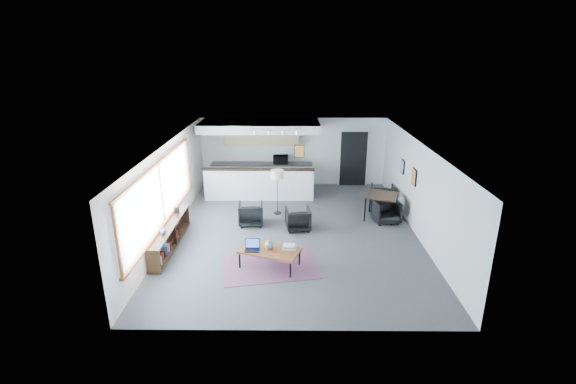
{
  "coord_description": "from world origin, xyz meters",
  "views": [
    {
      "loc": [
        -0.07,
        -11.1,
        5.06
      ],
      "look_at": [
        -0.17,
        0.4,
        1.08
      ],
      "focal_mm": 26.0,
      "sensor_mm": 36.0,
      "label": 1
    }
  ],
  "objects_px": {
    "book_stack": "(289,247)",
    "dining_table": "(382,197)",
    "coffee_table": "(270,251)",
    "armchair_right": "(298,218)",
    "armchair_left": "(251,213)",
    "dining_chair_near": "(386,212)",
    "floor_lamp": "(277,176)",
    "dining_chair_far": "(382,195)",
    "ceramic_pot": "(270,245)",
    "laptop": "(252,247)",
    "microwave": "(281,159)"
  },
  "relations": [
    {
      "from": "floor_lamp",
      "to": "laptop",
      "type": "bearing_deg",
      "value": -98.05
    },
    {
      "from": "book_stack",
      "to": "armchair_left",
      "type": "xyz_separation_m",
      "value": [
        -1.17,
        2.52,
        -0.14
      ]
    },
    {
      "from": "microwave",
      "to": "book_stack",
      "type": "bearing_deg",
      "value": -86.83
    },
    {
      "from": "book_stack",
      "to": "armchair_right",
      "type": "distance_m",
      "value": 2.18
    },
    {
      "from": "book_stack",
      "to": "dining_chair_far",
      "type": "relative_size",
      "value": 0.54
    },
    {
      "from": "ceramic_pot",
      "to": "dining_chair_near",
      "type": "bearing_deg",
      "value": 39.11
    },
    {
      "from": "book_stack",
      "to": "floor_lamp",
      "type": "bearing_deg",
      "value": 96.7
    },
    {
      "from": "armchair_right",
      "to": "floor_lamp",
      "type": "bearing_deg",
      "value": -69.74
    },
    {
      "from": "book_stack",
      "to": "floor_lamp",
      "type": "xyz_separation_m",
      "value": [
        -0.4,
        3.41,
        0.75
      ]
    },
    {
      "from": "dining_table",
      "to": "microwave",
      "type": "distance_m",
      "value": 4.49
    },
    {
      "from": "coffee_table",
      "to": "armchair_right",
      "type": "bearing_deg",
      "value": 92.18
    },
    {
      "from": "armchair_right",
      "to": "dining_chair_near",
      "type": "xyz_separation_m",
      "value": [
        2.71,
        0.57,
        -0.03
      ]
    },
    {
      "from": "laptop",
      "to": "armchair_left",
      "type": "relative_size",
      "value": 0.47
    },
    {
      "from": "armchair_right",
      "to": "floor_lamp",
      "type": "relative_size",
      "value": 0.49
    },
    {
      "from": "ceramic_pot",
      "to": "dining_chair_far",
      "type": "relative_size",
      "value": 0.38
    },
    {
      "from": "ceramic_pot",
      "to": "dining_table",
      "type": "xyz_separation_m",
      "value": [
        3.31,
        3.06,
        0.14
      ]
    },
    {
      "from": "book_stack",
      "to": "dining_table",
      "type": "height_order",
      "value": "dining_table"
    },
    {
      "from": "floor_lamp",
      "to": "microwave",
      "type": "distance_m",
      "value": 2.74
    },
    {
      "from": "dining_table",
      "to": "armchair_left",
      "type": "bearing_deg",
      "value": -173.03
    },
    {
      "from": "ceramic_pot",
      "to": "dining_chair_near",
      "type": "relative_size",
      "value": 0.37
    },
    {
      "from": "coffee_table",
      "to": "armchair_right",
      "type": "xyz_separation_m",
      "value": [
        0.72,
        2.24,
        -0.07
      ]
    },
    {
      "from": "laptop",
      "to": "dining_chair_far",
      "type": "relative_size",
      "value": 0.55
    },
    {
      "from": "laptop",
      "to": "armchair_right",
      "type": "height_order",
      "value": "same"
    },
    {
      "from": "ceramic_pot",
      "to": "armchair_left",
      "type": "bearing_deg",
      "value": 105.15
    },
    {
      "from": "coffee_table",
      "to": "microwave",
      "type": "xyz_separation_m",
      "value": [
        0.11,
        6.22,
        0.69
      ]
    },
    {
      "from": "coffee_table",
      "to": "ceramic_pot",
      "type": "bearing_deg",
      "value": 114.6
    },
    {
      "from": "coffee_table",
      "to": "book_stack",
      "type": "bearing_deg",
      "value": 29.05
    },
    {
      "from": "book_stack",
      "to": "dining_table",
      "type": "distance_m",
      "value": 4.14
    },
    {
      "from": "dining_chair_near",
      "to": "dining_chair_far",
      "type": "relative_size",
      "value": 1.02
    },
    {
      "from": "dining_chair_far",
      "to": "ceramic_pot",
      "type": "bearing_deg",
      "value": 60.97
    },
    {
      "from": "floor_lamp",
      "to": "dining_chair_far",
      "type": "distance_m",
      "value": 3.74
    },
    {
      "from": "ceramic_pot",
      "to": "armchair_right",
      "type": "bearing_deg",
      "value": 72.0
    },
    {
      "from": "book_stack",
      "to": "floor_lamp",
      "type": "distance_m",
      "value": 3.51
    },
    {
      "from": "ceramic_pot",
      "to": "microwave",
      "type": "xyz_separation_m",
      "value": [
        0.11,
        6.19,
        0.54
      ]
    },
    {
      "from": "armchair_right",
      "to": "laptop",
      "type": "bearing_deg",
      "value": 55.9
    },
    {
      "from": "laptop",
      "to": "ceramic_pot",
      "type": "distance_m",
      "value": 0.42
    },
    {
      "from": "floor_lamp",
      "to": "microwave",
      "type": "relative_size",
      "value": 2.6
    },
    {
      "from": "laptop",
      "to": "microwave",
      "type": "bearing_deg",
      "value": 85.2
    },
    {
      "from": "dining_chair_near",
      "to": "laptop",
      "type": "bearing_deg",
      "value": -152.61
    },
    {
      "from": "armchair_right",
      "to": "dining_chair_far",
      "type": "relative_size",
      "value": 1.12
    },
    {
      "from": "armchair_right",
      "to": "book_stack",
      "type": "bearing_deg",
      "value": 76.45
    },
    {
      "from": "ceramic_pot",
      "to": "book_stack",
      "type": "distance_m",
      "value": 0.48
    },
    {
      "from": "armchair_left",
      "to": "dining_chair_far",
      "type": "bearing_deg",
      "value": -162.21
    },
    {
      "from": "armchair_right",
      "to": "dining_table",
      "type": "xyz_separation_m",
      "value": [
        2.59,
        0.85,
        0.36
      ]
    },
    {
      "from": "armchair_right",
      "to": "dining_chair_near",
      "type": "distance_m",
      "value": 2.76
    },
    {
      "from": "ceramic_pot",
      "to": "microwave",
      "type": "distance_m",
      "value": 6.21
    },
    {
      "from": "coffee_table",
      "to": "dining_chair_near",
      "type": "xyz_separation_m",
      "value": [
        3.42,
        2.81,
        -0.1
      ]
    },
    {
      "from": "laptop",
      "to": "ceramic_pot",
      "type": "relative_size",
      "value": 1.45
    },
    {
      "from": "laptop",
      "to": "ceramic_pot",
      "type": "height_order",
      "value": "laptop"
    },
    {
      "from": "dining_chair_near",
      "to": "armchair_left",
      "type": "bearing_deg",
      "value": 174.26
    }
  ]
}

